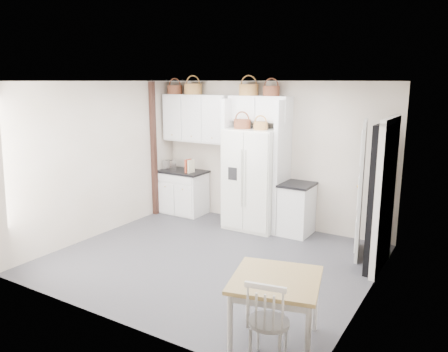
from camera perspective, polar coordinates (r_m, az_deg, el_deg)
The scene contains 28 objects.
floor at distance 6.63m, azimuth -1.66°, elevation -10.80°, with size 4.50×4.50×0.00m, color #3A3946.
ceiling at distance 6.10m, azimuth -1.81°, elevation 12.29°, with size 4.50×4.50×0.00m, color white.
wall_back at distance 7.96m, azimuth 6.14°, elevation 2.82°, with size 4.50×4.50×0.00m, color #B7A791.
wall_left at distance 7.68m, azimuth -15.97°, elevation 2.06°, with size 4.00×4.00×0.00m, color #B7A791.
wall_right at distance 5.38m, azimuth 18.81°, elevation -2.34°, with size 4.00×4.00×0.00m, color #B7A791.
refrigerator at distance 7.78m, azimuth 3.95°, elevation -0.39°, with size 0.93×0.74×1.79m, color white.
base_cab_left at distance 8.78m, azimuth -5.34°, elevation -2.18°, with size 0.89×0.56×0.83m, color white.
base_cab_right at distance 7.63m, azimuth 9.47°, elevation -4.40°, with size 0.49×0.59×0.86m, color white.
dining_table at distance 4.59m, azimuth 6.69°, elevation -17.07°, with size 0.85×0.85×0.71m, color olive.
windsor_chair at distance 4.31m, azimuth 5.88°, elevation -18.48°, with size 0.39×0.36×0.80m, color white.
counter_left at distance 8.69m, azimuth -5.39°, elevation 0.58°, with size 0.93×0.60×0.04m, color black.
counter_right at distance 7.52m, azimuth 9.59°, elevation -1.12°, with size 0.53×0.63×0.04m, color black.
toaster at distance 8.82m, azimuth -7.17°, elevation 1.45°, with size 0.27×0.15×0.18m, color silver.
cookbook_red at distance 8.48m, azimuth -4.69°, elevation 1.33°, with size 0.04×0.17×0.26m, color #A54027.
cookbook_cream at distance 8.44m, azimuth -4.32°, elevation 1.26°, with size 0.04×0.17×0.25m, color beige.
basket_upper_a at distance 8.76m, azimuth -6.44°, elevation 11.14°, with size 0.30×0.30×0.17m, color brown.
basket_upper_b at distance 8.51m, azimuth -4.07°, elevation 11.26°, with size 0.35×0.35×0.20m, color olive.
basket_bridge_a at distance 7.87m, azimuth 3.23°, elevation 11.17°, with size 0.35×0.35×0.20m, color olive.
basket_bridge_b at distance 7.67m, azimuth 6.19°, elevation 10.99°, with size 0.30×0.30×0.17m, color brown.
basket_fridge_a at distance 7.63m, azimuth 2.39°, elevation 6.81°, with size 0.30×0.30×0.16m, color brown.
basket_fridge_b at distance 7.47m, azimuth 4.79°, elevation 6.55°, with size 0.25×0.25×0.13m, color olive.
upper_cabinet at distance 8.48m, azimuth -3.54°, elevation 7.53°, with size 1.40×0.34×0.90m, color white.
bridge_cabinet at distance 7.78m, azimuth 4.73°, elevation 8.75°, with size 1.12×0.34×0.45m, color white.
fridge_panel_left at distance 8.02m, azimuth 0.93°, elevation 1.88°, with size 0.08×0.60×2.30m, color white.
fridge_panel_right at distance 7.57m, azimuth 7.61°, elevation 1.14°, with size 0.08×0.60×2.30m, color white.
trim_post at distance 8.60m, azimuth -9.16°, elevation 3.44°, with size 0.09×0.09×2.60m, color #311A14.
doorway_void at distance 6.42m, azimuth 19.85°, elevation -2.66°, with size 0.18×0.85×2.05m, color black.
door_slab at distance 6.81m, azimuth 17.47°, elevation -1.66°, with size 0.80×0.04×2.05m, color white.
Camera 1 is at (3.33, -5.11, 2.60)m, focal length 35.00 mm.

